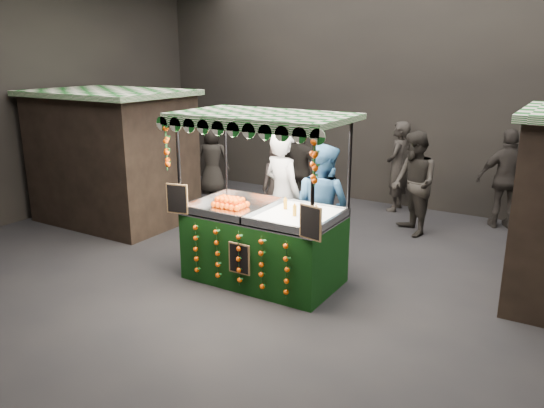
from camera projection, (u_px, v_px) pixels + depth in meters
The scene contains 12 objects.
ground at pixel (277, 281), 7.93m from camera, with size 12.00×12.00×0.00m, color black.
market_hall at pixel (278, 45), 7.01m from camera, with size 12.10×10.10×5.05m.
neighbour_stall_left at pixel (113, 156), 10.59m from camera, with size 3.00×2.20×2.60m.
juice_stall at pixel (263, 232), 7.76m from camera, with size 2.57×1.51×2.49m.
vendor_grey at pixel (283, 195), 8.68m from camera, with size 0.88×0.71×2.10m.
vendor_blue at pixel (322, 206), 8.27m from camera, with size 1.11×0.95×1.98m.
shopper_0 at pixel (277, 188), 10.12m from camera, with size 0.70×0.64×1.61m.
shopper_1 at pixel (414, 184), 9.78m from camera, with size 1.17×1.19×1.93m.
shopper_2 at pixel (300, 171), 10.97m from camera, with size 1.10×0.47×1.87m.
shopper_4 at pixel (212, 159), 12.77m from camera, with size 0.95×0.82×1.65m.
shopper_6 at pixel (397, 166), 11.32m from camera, with size 0.50×0.73×1.92m.
shopper_7 at pixel (507, 179), 10.17m from camera, with size 1.22×0.90×1.93m.
Camera 1 is at (3.72, -6.30, 3.28)m, focal length 35.10 mm.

